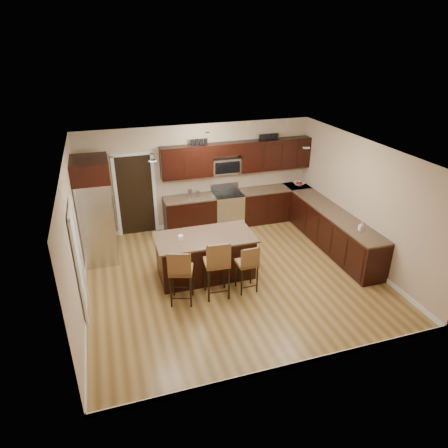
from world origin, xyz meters
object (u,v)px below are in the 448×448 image
object	(u,v)px
island	(205,257)
refrigerator	(95,210)
stool_right	(248,263)
stool_left	(180,271)
range	(227,209)
stool_mid	(217,263)

from	to	relation	value
island	refrigerator	world-z (taller)	refrigerator
island	stool_right	xyz separation A→B (m)	(0.64, -0.84, 0.21)
stool_left	refrigerator	size ratio (longest dim) A/B	0.49
island	stool_left	distance (m)	1.13
island	stool_right	size ratio (longest dim) A/B	1.99
island	stool_left	world-z (taller)	stool_left
island	stool_left	size ratio (longest dim) A/B	1.77
range	island	size ratio (longest dim) A/B	0.54
stool_left	range	bearing A→B (deg)	75.76
island	refrigerator	size ratio (longest dim) A/B	0.87
stool_right	island	bearing A→B (deg)	126.10
stool_mid	range	bearing A→B (deg)	73.43
island	stool_left	xyz separation A→B (m)	(-0.70, -0.85, 0.29)
island	stool_right	world-z (taller)	stool_right
stool_left	refrigerator	world-z (taller)	refrigerator
range	refrigerator	xyz separation A→B (m)	(-3.30, -0.80, 0.73)
range	island	bearing A→B (deg)	-118.66
range	stool_left	world-z (taller)	stool_left
island	stool_mid	world-z (taller)	stool_mid
island	stool_mid	bearing A→B (deg)	-88.69
stool_left	stool_right	size ratio (longest dim) A/B	1.13
stool_right	stool_mid	bearing A→B (deg)	179.94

